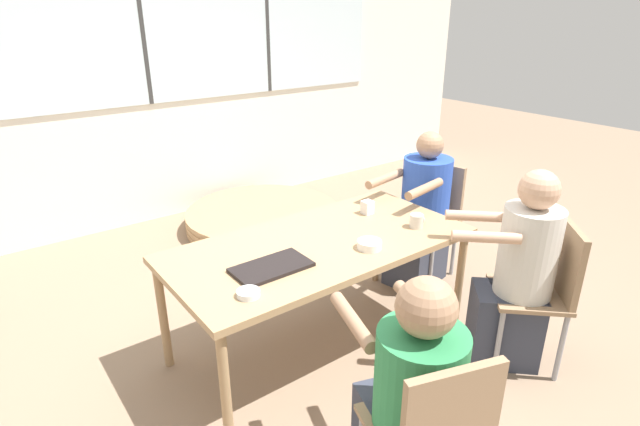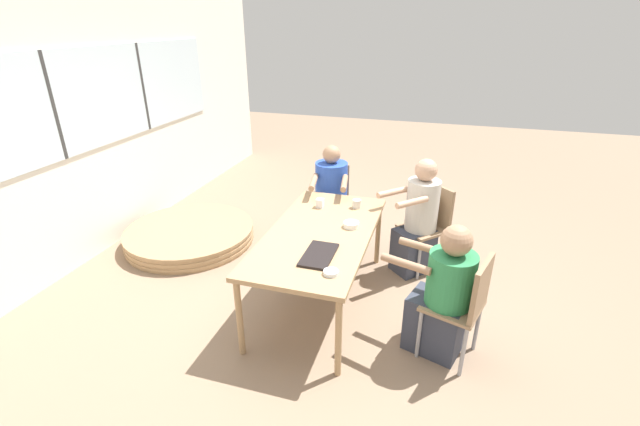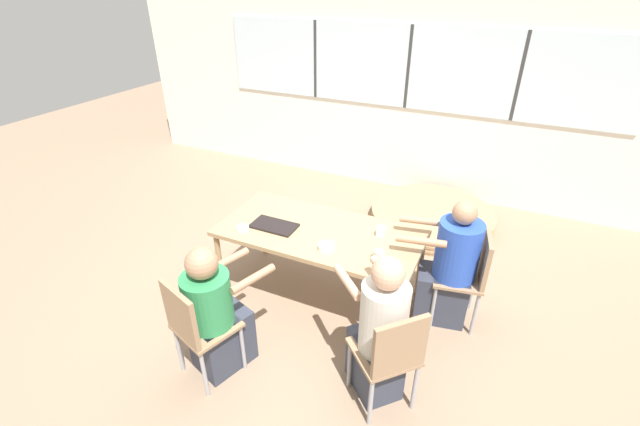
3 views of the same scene
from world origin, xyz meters
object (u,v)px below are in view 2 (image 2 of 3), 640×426
Objects in this scene: chair_for_man_teal_shirt at (430,220)px; person_man_blue_shirt at (331,203)px; milk_carton_small at (320,203)px; chair_for_man_blue_shirt at (332,196)px; person_woman_green_shirt at (442,298)px; coffee_mug at (357,204)px; folded_table_stack at (190,235)px; chair_for_woman_green_shirt at (466,301)px; bowl_cereal at (351,225)px; person_man_teal_shirt at (418,222)px; bowl_white_shallow at (331,273)px.

chair_for_man_teal_shirt is 1.12m from person_man_blue_shirt.
person_man_blue_shirt reaches higher than chair_for_man_teal_shirt.
chair_for_man_blue_shirt is at bearing 6.23° from milk_carton_small.
person_woman_green_shirt reaches higher than coffee_mug.
chair_for_man_blue_shirt is at bearing -68.79° from folded_table_stack.
person_man_blue_shirt is at bearing 61.69° from chair_for_woman_green_shirt.
chair_for_woman_green_shirt is at bearing 123.07° from person_man_blue_shirt.
chair_for_woman_green_shirt is 1.17m from bowl_cereal.
person_woman_green_shirt is at bearing -121.99° from bowl_cereal.
milk_carton_small reaches higher than coffee_mug.
chair_for_man_teal_shirt is 9.88× the size of coffee_mug.
milk_carton_small is (-0.31, 0.94, 0.22)m from person_man_teal_shirt.
bowl_cereal is at bearing -174.20° from coffee_mug.
coffee_mug reaches higher than folded_table_stack.
person_woman_green_shirt is 0.75× the size of folded_table_stack.
milk_carton_small reaches higher than bowl_cereal.
bowl_white_shallow is (-1.45, 0.52, 0.19)m from person_man_teal_shirt.
milk_carton_small is 1.79m from folded_table_stack.
person_man_blue_shirt is 0.69m from coffee_mug.
person_man_teal_shirt reaches higher than milk_carton_small.
coffee_mug is at bearing 117.78° from person_man_blue_shirt.
coffee_mug is at bearing -74.79° from milk_carton_small.
folded_table_stack is at bearing 88.03° from coffee_mug.
milk_carton_small is 0.79× the size of bowl_white_shallow.
person_woman_green_shirt is at bearing -70.95° from bowl_white_shallow.
person_man_blue_shirt is 0.98× the size of person_man_teal_shirt.
person_woman_green_shirt reaches higher than milk_carton_small.
chair_for_woman_green_shirt is 1.00× the size of chair_for_man_blue_shirt.
bowl_white_shallow is 0.80× the size of bowl_cereal.
person_man_blue_shirt reaches higher than milk_carton_small.
person_woman_green_shirt is at bearing -109.59° from folded_table_stack.
chair_for_woman_green_shirt is 9.88× the size of coffee_mug.
bowl_cereal is (-0.34, -0.39, -0.02)m from milk_carton_small.
folded_table_stack is at bearing 57.90° from bowl_white_shallow.
person_man_teal_shirt is 13.38× the size of coffee_mug.
coffee_mug is (1.01, 1.04, 0.23)m from chair_for_woman_green_shirt.
person_man_blue_shirt is 1.07m from bowl_cereal.
folded_table_stack is (0.16, 1.65, -0.68)m from milk_carton_small.
person_man_blue_shirt is 1.04m from person_man_teal_shirt.
person_woman_green_shirt is at bearing -137.39° from coffee_mug.
chair_for_man_blue_shirt reaches higher than milk_carton_small.
chair_for_man_teal_shirt is 0.82m from coffee_mug.
coffee_mug is at bearing -91.97° from folded_table_stack.
chair_for_woman_green_shirt reaches higher than bowl_cereal.
person_man_teal_shirt reaches higher than bowl_cereal.
person_man_teal_shirt reaches higher than person_woman_green_shirt.
bowl_white_shallow is at bearing 111.94° from chair_for_man_teal_shirt.
chair_for_man_teal_shirt is (-0.34, -1.14, 0.00)m from chair_for_man_blue_shirt.
person_man_blue_shirt reaches higher than bowl_cereal.
chair_for_woman_green_shirt is 10.07× the size of milk_carton_small.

